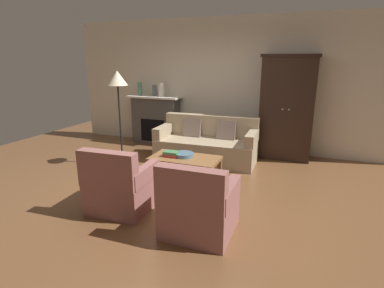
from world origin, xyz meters
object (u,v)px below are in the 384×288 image
(floor_lamp, at_px, (118,84))
(mantel_vase_slate, at_px, (154,90))
(fruit_bowl, at_px, (184,155))
(armchair_near_left, at_px, (121,187))
(dog, at_px, (107,162))
(fireplace, at_px, (156,119))
(coffee_table, at_px, (185,161))
(couch, at_px, (207,145))
(armoire, at_px, (287,108))
(mantel_vase_cream, at_px, (161,90))
(armchair_near_right, at_px, (199,208))
(book_stack, at_px, (171,154))
(mantel_vase_jade, at_px, (140,89))

(floor_lamp, bearing_deg, mantel_vase_slate, 94.88)
(fruit_bowl, relative_size, floor_lamp, 0.18)
(armchair_near_left, bearing_deg, fruit_bowl, 72.11)
(floor_lamp, bearing_deg, dog, -82.07)
(fireplace, distance_m, armchair_near_left, 3.39)
(dog, bearing_deg, coffee_table, 9.50)
(couch, bearing_deg, coffee_table, -89.07)
(mantel_vase_slate, distance_m, armchair_near_left, 3.49)
(armoire, bearing_deg, armchair_near_left, -120.10)
(couch, xyz_separation_m, mantel_vase_cream, (-1.38, 0.82, 0.95))
(coffee_table, relative_size, mantel_vase_slate, 4.35)
(armchair_near_left, relative_size, armchair_near_right, 1.00)
(dog, bearing_deg, mantel_vase_slate, 95.69)
(fireplace, relative_size, book_stack, 5.18)
(coffee_table, bearing_deg, fruit_bowl, 132.35)
(fruit_bowl, distance_m, mantel_vase_jade, 2.86)
(mantel_vase_slate, relative_size, armchair_near_left, 0.29)
(armchair_near_right, bearing_deg, mantel_vase_jade, 128.84)
(couch, height_order, mantel_vase_cream, mantel_vase_cream)
(armchair_near_right, xyz_separation_m, floor_lamp, (-2.17, 1.71, 1.20))
(mantel_vase_cream, xyz_separation_m, armchair_near_right, (2.13, -3.34, -0.96))
(armoire, distance_m, mantel_vase_slate, 2.96)
(fireplace, distance_m, mantel_vase_cream, 0.73)
(coffee_table, bearing_deg, dog, -170.50)
(mantel_vase_slate, xyz_separation_m, mantel_vase_cream, (0.18, 0.00, 0.02))
(book_stack, bearing_deg, dog, -170.50)
(fireplace, xyz_separation_m, armchair_near_left, (1.15, -3.18, -0.25))
(mantel_vase_jade, bearing_deg, armchair_near_right, -51.16)
(armchair_near_left, bearing_deg, book_stack, 79.77)
(armchair_near_left, bearing_deg, dog, 134.25)
(fruit_bowl, xyz_separation_m, armchair_near_right, (0.76, -1.39, -0.14))
(armoire, relative_size, armchair_near_right, 2.31)
(mantel_vase_slate, bearing_deg, coffee_table, -51.53)
(mantel_vase_cream, distance_m, armchair_near_right, 4.07)
(fruit_bowl, height_order, dog, fruit_bowl)
(couch, distance_m, mantel_vase_jade, 2.31)
(fruit_bowl, relative_size, armchair_near_right, 0.35)
(mantel_vase_slate, distance_m, dog, 2.44)
(coffee_table, bearing_deg, armchair_near_left, -109.78)
(couch, xyz_separation_m, mantel_vase_slate, (-1.56, 0.82, 0.93))
(armoire, xyz_separation_m, mantel_vase_slate, (-2.95, 0.06, 0.23))
(couch, distance_m, fruit_bowl, 1.14)
(fireplace, xyz_separation_m, coffee_table, (1.58, -2.00, -0.20))
(fireplace, bearing_deg, armoire, -1.51)
(fireplace, distance_m, mantel_vase_slate, 0.68)
(couch, height_order, coffee_table, couch)
(book_stack, height_order, armchair_near_left, armchair_near_left)
(armoire, height_order, armchair_near_right, armoire)
(mantel_vase_slate, bearing_deg, armoire, -1.17)
(book_stack, relative_size, mantel_vase_cream, 0.81)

